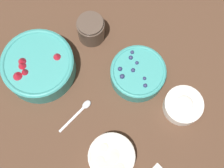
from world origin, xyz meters
name	(u,v)px	position (x,y,z in m)	size (l,w,h in m)	color
ground_plane	(105,95)	(0.00, 0.00, 0.00)	(4.00, 4.00, 0.00)	#4C3323
bowl_strawberries	(38,66)	(-0.23, -0.05, 0.05)	(0.23, 0.23, 0.10)	teal
bowl_blueberries	(138,73)	(0.05, 0.11, 0.04)	(0.18, 0.18, 0.07)	teal
bowl_bananas	(112,157)	(0.13, -0.15, 0.03)	(0.14, 0.14, 0.05)	silver
bowl_cream	(183,105)	(0.23, 0.11, 0.03)	(0.12, 0.12, 0.06)	white
jar_chocolate	(91,30)	(-0.16, 0.15, 0.04)	(0.09, 0.09, 0.09)	#4C3D33
spoon	(81,110)	(-0.03, -0.09, 0.00)	(0.04, 0.14, 0.01)	silver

